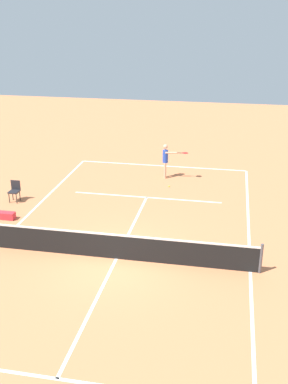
{
  "coord_description": "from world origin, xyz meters",
  "views": [
    {
      "loc": [
        -3.66,
        13.83,
        8.19
      ],
      "look_at": [
        -0.13,
        -4.46,
        0.8
      ],
      "focal_mm": 43.33,
      "sensor_mm": 36.0,
      "label": 1
    }
  ],
  "objects_px": {
    "player_serving": "(166,158)",
    "tennis_ball": "(169,186)",
    "courtside_chair_mid": "(15,190)",
    "equipment_bag": "(6,216)"
  },
  "relations": [
    {
      "from": "equipment_bag",
      "to": "tennis_ball",
      "type": "bearing_deg",
      "value": -141.01
    },
    {
      "from": "courtside_chair_mid",
      "to": "equipment_bag",
      "type": "distance_m",
      "value": 1.99
    },
    {
      "from": "player_serving",
      "to": "tennis_ball",
      "type": "relative_size",
      "value": 26.32
    },
    {
      "from": "courtside_chair_mid",
      "to": "equipment_bag",
      "type": "relative_size",
      "value": 1.25
    },
    {
      "from": "tennis_ball",
      "to": "equipment_bag",
      "type": "relative_size",
      "value": 0.09
    },
    {
      "from": "courtside_chair_mid",
      "to": "equipment_bag",
      "type": "bearing_deg",
      "value": 103.83
    },
    {
      "from": "courtside_chair_mid",
      "to": "equipment_bag",
      "type": "xyz_separation_m",
      "value": [
        -0.47,
        1.89,
        -0.38
      ]
    },
    {
      "from": "courtside_chair_mid",
      "to": "equipment_bag",
      "type": "height_order",
      "value": "courtside_chair_mid"
    },
    {
      "from": "player_serving",
      "to": "courtside_chair_mid",
      "type": "height_order",
      "value": "player_serving"
    },
    {
      "from": "player_serving",
      "to": "tennis_ball",
      "type": "height_order",
      "value": "player_serving"
    }
  ]
}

